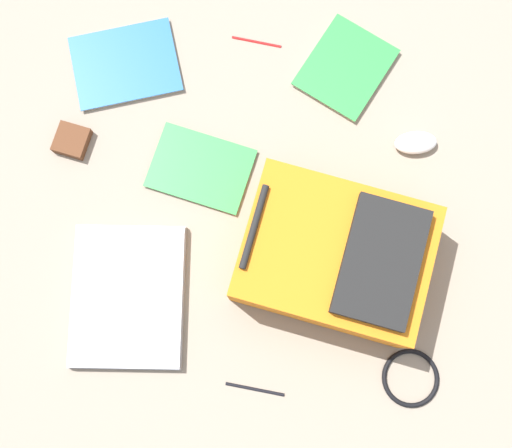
{
  "coord_description": "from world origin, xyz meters",
  "views": [
    {
      "loc": [
        -0.33,
        -0.03,
        1.6
      ],
      "look_at": [
        -0.05,
        -0.03,
        0.02
      ],
      "focal_mm": 44.87,
      "sensor_mm": 36.0,
      "label": 1
    }
  ],
  "objects_px": {
    "laptop": "(128,296)",
    "computer_mouse": "(416,143)",
    "backpack": "(336,256)",
    "book_manual": "(201,169)",
    "book_blue": "(346,68)",
    "book_comic": "(126,65)",
    "earbud_pouch": "(72,141)",
    "cable_coil": "(411,378)",
    "pen_blue": "(257,41)",
    "pen_black": "(255,389)"
  },
  "relations": [
    {
      "from": "book_blue",
      "to": "computer_mouse",
      "type": "xyz_separation_m",
      "value": [
        -0.2,
        -0.18,
        0.01
      ]
    },
    {
      "from": "book_comic",
      "to": "earbud_pouch",
      "type": "height_order",
      "value": "earbud_pouch"
    },
    {
      "from": "pen_blue",
      "to": "earbud_pouch",
      "type": "xyz_separation_m",
      "value": [
        -0.29,
        0.47,
        0.01
      ]
    },
    {
      "from": "book_blue",
      "to": "backpack",
      "type": "bearing_deg",
      "value": 176.39
    },
    {
      "from": "backpack",
      "to": "cable_coil",
      "type": "bearing_deg",
      "value": -145.61
    },
    {
      "from": "pen_blue",
      "to": "earbud_pouch",
      "type": "relative_size",
      "value": 1.64
    },
    {
      "from": "book_manual",
      "to": "laptop",
      "type": "bearing_deg",
      "value": 153.73
    },
    {
      "from": "book_blue",
      "to": "book_manual",
      "type": "height_order",
      "value": "book_blue"
    },
    {
      "from": "laptop",
      "to": "book_comic",
      "type": "height_order",
      "value": "laptop"
    },
    {
      "from": "book_manual",
      "to": "computer_mouse",
      "type": "relative_size",
      "value": 2.65
    },
    {
      "from": "computer_mouse",
      "to": "pen_blue",
      "type": "distance_m",
      "value": 0.5
    },
    {
      "from": "cable_coil",
      "to": "pen_blue",
      "type": "distance_m",
      "value": 0.95
    },
    {
      "from": "backpack",
      "to": "pen_black",
      "type": "distance_m",
      "value": 0.38
    },
    {
      "from": "laptop",
      "to": "backpack",
      "type": "bearing_deg",
      "value": -78.29
    },
    {
      "from": "backpack",
      "to": "book_manual",
      "type": "bearing_deg",
      "value": 56.07
    },
    {
      "from": "computer_mouse",
      "to": "pen_black",
      "type": "bearing_deg",
      "value": 141.85
    },
    {
      "from": "book_comic",
      "to": "earbud_pouch",
      "type": "relative_size",
      "value": 3.87
    },
    {
      "from": "book_blue",
      "to": "pen_black",
      "type": "relative_size",
      "value": 2.09
    },
    {
      "from": "computer_mouse",
      "to": "pen_black",
      "type": "xyz_separation_m",
      "value": [
        -0.63,
        0.4,
        -0.01
      ]
    },
    {
      "from": "book_blue",
      "to": "earbud_pouch",
      "type": "distance_m",
      "value": 0.74
    },
    {
      "from": "computer_mouse",
      "to": "backpack",
      "type": "bearing_deg",
      "value": 139.64
    },
    {
      "from": "laptop",
      "to": "computer_mouse",
      "type": "xyz_separation_m",
      "value": [
        0.41,
        -0.72,
        0.0
      ]
    },
    {
      "from": "backpack",
      "to": "pen_black",
      "type": "relative_size",
      "value": 3.43
    },
    {
      "from": "book_manual",
      "to": "cable_coil",
      "type": "bearing_deg",
      "value": -133.79
    },
    {
      "from": "pen_black",
      "to": "earbud_pouch",
      "type": "xyz_separation_m",
      "value": [
        0.61,
        0.49,
        0.01
      ]
    },
    {
      "from": "book_blue",
      "to": "book_manual",
      "type": "distance_m",
      "value": 0.47
    },
    {
      "from": "book_manual",
      "to": "earbud_pouch",
      "type": "height_order",
      "value": "earbud_pouch"
    },
    {
      "from": "book_comic",
      "to": "pen_blue",
      "type": "relative_size",
      "value": 2.36
    },
    {
      "from": "book_comic",
      "to": "computer_mouse",
      "type": "distance_m",
      "value": 0.79
    },
    {
      "from": "earbud_pouch",
      "to": "book_blue",
      "type": "bearing_deg",
      "value": -72.5
    },
    {
      "from": "laptop",
      "to": "book_blue",
      "type": "xyz_separation_m",
      "value": [
        0.62,
        -0.54,
        -0.01
      ]
    },
    {
      "from": "backpack",
      "to": "pen_black",
      "type": "height_order",
      "value": "backpack"
    },
    {
      "from": "backpack",
      "to": "book_manual",
      "type": "relative_size",
      "value": 1.71
    },
    {
      "from": "book_comic",
      "to": "pen_black",
      "type": "distance_m",
      "value": 0.91
    },
    {
      "from": "backpack",
      "to": "pen_blue",
      "type": "bearing_deg",
      "value": 19.38
    },
    {
      "from": "cable_coil",
      "to": "pen_blue",
      "type": "relative_size",
      "value": 1.04
    },
    {
      "from": "backpack",
      "to": "laptop",
      "type": "bearing_deg",
      "value": 101.71
    },
    {
      "from": "book_blue",
      "to": "cable_coil",
      "type": "distance_m",
      "value": 0.81
    },
    {
      "from": "backpack",
      "to": "cable_coil",
      "type": "height_order",
      "value": "backpack"
    },
    {
      "from": "laptop",
      "to": "pen_black",
      "type": "bearing_deg",
      "value": -123.96
    },
    {
      "from": "backpack",
      "to": "book_blue",
      "type": "bearing_deg",
      "value": -3.61
    },
    {
      "from": "computer_mouse",
      "to": "earbud_pouch",
      "type": "xyz_separation_m",
      "value": [
        -0.02,
        0.89,
        -0.0
      ]
    },
    {
      "from": "backpack",
      "to": "book_blue",
      "type": "xyz_separation_m",
      "value": [
        0.51,
        -0.03,
        -0.08
      ]
    },
    {
      "from": "laptop",
      "to": "computer_mouse",
      "type": "distance_m",
      "value": 0.83
    },
    {
      "from": "book_manual",
      "to": "pen_black",
      "type": "relative_size",
      "value": 2.01
    },
    {
      "from": "laptop",
      "to": "computer_mouse",
      "type": "bearing_deg",
      "value": -59.93
    },
    {
      "from": "book_manual",
      "to": "cable_coil",
      "type": "relative_size",
      "value": 2.08
    },
    {
      "from": "book_blue",
      "to": "pen_black",
      "type": "distance_m",
      "value": 0.86
    },
    {
      "from": "backpack",
      "to": "book_manual",
      "type": "distance_m",
      "value": 0.42
    },
    {
      "from": "book_comic",
      "to": "computer_mouse",
      "type": "height_order",
      "value": "computer_mouse"
    }
  ]
}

